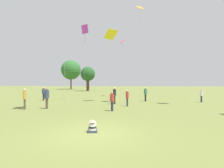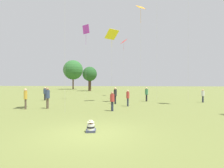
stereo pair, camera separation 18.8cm
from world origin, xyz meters
The scene contains 16 objects.
ground_plane centered at (0.00, 0.00, 0.00)m, with size 300.00×300.00×0.00m, color olive.
seated_toddler centered at (-0.03, 0.25, 0.21)m, with size 0.54×0.61×0.54m.
person_standing_0 centered at (9.30, 14.63, 0.92)m, with size 0.48×0.48×1.55m.
person_standing_1 centered at (-0.61, 11.24, 1.10)m, with size 0.42×0.42×1.81m.
person_standing_2 centered at (-6.02, 6.84, 1.11)m, with size 0.52×0.52×1.86m.
person_standing_3 centered at (0.88, 9.58, 0.97)m, with size 0.40×0.40×1.61m.
person_standing_4 centered at (-10.48, 13.86, 1.05)m, with size 0.45×0.45×1.77m.
person_standing_5 centered at (-0.11, 6.44, 0.92)m, with size 0.36×0.36×1.55m.
person_standing_6 centered at (-7.63, 6.08, 1.11)m, with size 0.30×0.30×1.79m.
person_standing_7 centered at (2.79, 14.74, 1.04)m, with size 0.44×0.44×1.75m.
kite_4 centered at (-5.24, 15.18, 9.34)m, with size 1.12×0.72×10.13m.
kite_5 centered at (-1.36, 13.33, 8.06)m, with size 1.80×1.81×8.63m.
kite_6 centered at (2.10, 12.38, 10.34)m, with size 1.16×1.12×11.04m.
kite_7 centered at (-0.92, 22.81, 9.33)m, with size 1.30×1.37×9.92m.
distant_tree_0 centered at (-24.95, 58.34, 7.71)m, with size 7.73×7.73×11.59m.
distant_tree_1 centered at (-13.63, 43.98, 5.11)m, with size 4.41×4.41×7.43m.
Camera 1 is at (2.11, -7.45, 2.20)m, focal length 28.00 mm.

